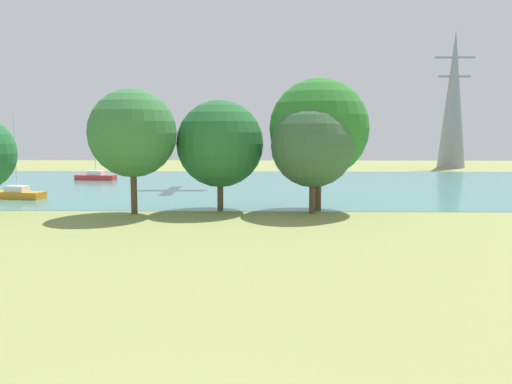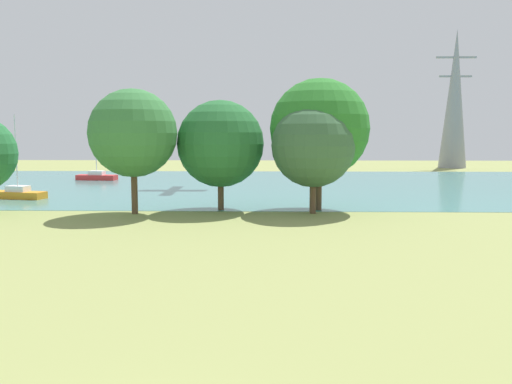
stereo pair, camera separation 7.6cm
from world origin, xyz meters
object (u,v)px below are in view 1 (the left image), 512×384
(tree_east_far, at_px, (220,144))
(electricity_pylon, at_px, (453,99))
(tree_east_near, at_px, (132,133))
(sailboat_red, at_px, (96,176))
(tree_mid_shore, at_px, (319,129))
(sailboat_orange, at_px, (17,193))
(tree_west_near, at_px, (313,145))

(tree_east_far, height_order, electricity_pylon, electricity_pylon)
(tree_east_near, relative_size, tree_east_far, 1.08)
(sailboat_red, relative_size, tree_east_far, 0.97)
(tree_mid_shore, xyz_separation_m, electricity_pylon, (26.32, 48.59, 5.14))
(sailboat_red, relative_size, tree_east_near, 0.90)
(tree_east_far, xyz_separation_m, tree_mid_shore, (7.20, 0.12, 1.11))
(tree_mid_shore, height_order, electricity_pylon, electricity_pylon)
(sailboat_orange, distance_m, tree_east_near, 15.69)
(tree_west_near, bearing_deg, sailboat_red, 132.68)
(sailboat_orange, bearing_deg, sailboat_red, 87.30)
(sailboat_orange, xyz_separation_m, tree_mid_shore, (25.37, -6.16, 5.50))
(tree_west_near, xyz_separation_m, electricity_pylon, (26.89, 50.21, 6.32))
(sailboat_orange, bearing_deg, tree_mid_shore, -13.64)
(tree_east_near, xyz_separation_m, tree_mid_shore, (13.08, 2.10, 0.34))
(sailboat_red, bearing_deg, tree_west_near, -47.32)
(tree_east_near, bearing_deg, sailboat_red, 113.38)
(sailboat_red, distance_m, tree_west_near, 35.59)
(tree_east_near, xyz_separation_m, tree_west_near, (12.51, 0.48, -0.84))
(tree_mid_shore, relative_size, electricity_pylon, 0.43)
(sailboat_red, bearing_deg, sailboat_orange, -92.70)
(tree_east_far, bearing_deg, tree_mid_shore, 0.97)
(sailboat_orange, relative_size, electricity_pylon, 0.32)
(sailboat_orange, relative_size, tree_west_near, 0.93)
(sailboat_red, distance_m, tree_east_near, 29.28)
(tree_mid_shore, bearing_deg, sailboat_orange, 166.36)
(tree_mid_shore, bearing_deg, tree_west_near, -109.43)
(tree_east_far, relative_size, tree_west_near, 1.04)
(tree_east_near, bearing_deg, sailboat_orange, 146.12)
(tree_east_near, bearing_deg, tree_west_near, 2.21)
(sailboat_red, xyz_separation_m, tree_west_near, (23.95, -25.97, 4.31))
(tree_east_far, height_order, tree_west_near, tree_east_far)
(tree_west_near, bearing_deg, tree_east_near, -177.79)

